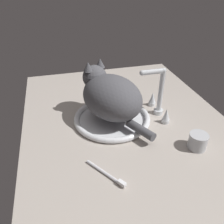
{
  "coord_description": "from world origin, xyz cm",
  "views": [
    {
      "loc": [
        71.82,
        -25.3,
        58.4
      ],
      "look_at": [
        -4.81,
        -5.48,
        7.0
      ],
      "focal_mm": 37.33,
      "sensor_mm": 36.0,
      "label": 1
    }
  ],
  "objects_px": {
    "cat": "(109,95)",
    "metal_jar": "(198,141)",
    "toothbrush": "(106,174)",
    "sink_basin": "(112,118)",
    "faucet": "(158,97)"
  },
  "relations": [
    {
      "from": "sink_basin",
      "to": "metal_jar",
      "type": "xyz_separation_m",
      "value": [
        0.24,
        0.25,
        0.02
      ]
    },
    {
      "from": "metal_jar",
      "to": "toothbrush",
      "type": "relative_size",
      "value": 0.48
    },
    {
      "from": "metal_jar",
      "to": "toothbrush",
      "type": "xyz_separation_m",
      "value": [
        0.04,
        -0.34,
        -0.02
      ]
    },
    {
      "from": "sink_basin",
      "to": "faucet",
      "type": "bearing_deg",
      "value": 90.0
    },
    {
      "from": "faucet",
      "to": "cat",
      "type": "bearing_deg",
      "value": -93.86
    },
    {
      "from": "cat",
      "to": "metal_jar",
      "type": "bearing_deg",
      "value": 45.02
    },
    {
      "from": "cat",
      "to": "toothbrush",
      "type": "height_order",
      "value": "cat"
    },
    {
      "from": "toothbrush",
      "to": "sink_basin",
      "type": "bearing_deg",
      "value": 162.17
    },
    {
      "from": "sink_basin",
      "to": "toothbrush",
      "type": "xyz_separation_m",
      "value": [
        0.28,
        -0.09,
        -0.0
      ]
    },
    {
      "from": "faucet",
      "to": "toothbrush",
      "type": "xyz_separation_m",
      "value": [
        0.28,
        -0.29,
        -0.08
      ]
    },
    {
      "from": "cat",
      "to": "metal_jar",
      "type": "xyz_separation_m",
      "value": [
        0.25,
        0.25,
        -0.08
      ]
    },
    {
      "from": "cat",
      "to": "toothbrush",
      "type": "relative_size",
      "value": 2.69
    },
    {
      "from": "sink_basin",
      "to": "toothbrush",
      "type": "relative_size",
      "value": 2.32
    },
    {
      "from": "cat",
      "to": "metal_jar",
      "type": "relative_size",
      "value": 5.57
    },
    {
      "from": "faucet",
      "to": "metal_jar",
      "type": "distance_m",
      "value": 0.25
    }
  ]
}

